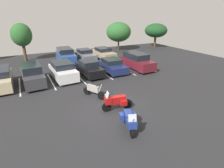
% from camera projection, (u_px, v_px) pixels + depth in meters
% --- Properties ---
extents(ground, '(44.00, 44.00, 0.10)m').
position_uv_depth(ground, '(112.00, 109.00, 12.50)').
color(ground, '#262628').
extents(motorcycle_touring, '(2.20, 0.96, 1.46)m').
position_uv_depth(motorcycle_touring, '(116.00, 101.00, 12.08)').
color(motorcycle_touring, black).
rests_on(motorcycle_touring, ground).
extents(motorcycle_second, '(1.06, 2.02, 1.29)m').
position_uv_depth(motorcycle_second, '(94.00, 90.00, 14.03)').
color(motorcycle_second, black).
rests_on(motorcycle_second, ground).
extents(motorcycle_third, '(1.20, 2.12, 1.39)m').
position_uv_depth(motorcycle_third, '(129.00, 120.00, 10.04)').
color(motorcycle_third, black).
rests_on(motorcycle_third, ground).
extents(parking_stripes, '(19.95, 4.82, 0.01)m').
position_uv_depth(parking_stripes, '(66.00, 79.00, 18.05)').
color(parking_stripes, silver).
rests_on(parking_stripes, ground).
extents(car_champagne, '(1.80, 4.46, 1.75)m').
position_uv_depth(car_champagne, '(1.00, 79.00, 15.69)').
color(car_champagne, '#C1B289').
rests_on(car_champagne, ground).
extents(car_charcoal, '(1.94, 4.49, 1.88)m').
position_uv_depth(car_charcoal, '(32.00, 75.00, 16.51)').
color(car_charcoal, '#38383D').
rests_on(car_charcoal, ground).
extents(car_white, '(2.15, 4.45, 1.73)m').
position_uv_depth(car_white, '(63.00, 71.00, 17.86)').
color(car_white, white).
rests_on(car_white, ground).
extents(car_black, '(1.87, 4.46, 1.55)m').
position_uv_depth(car_black, '(90.00, 68.00, 19.06)').
color(car_black, black).
rests_on(car_black, ground).
extents(car_navy, '(2.13, 4.42, 1.46)m').
position_uv_depth(car_navy, '(112.00, 66.00, 20.15)').
color(car_navy, navy).
rests_on(car_navy, ground).
extents(car_maroon, '(1.98, 4.87, 1.88)m').
position_uv_depth(car_maroon, '(137.00, 61.00, 21.18)').
color(car_maroon, maroon).
rests_on(car_maroon, ground).
extents(car_far_blue, '(2.07, 4.79, 1.96)m').
position_uv_depth(car_far_blue, '(66.00, 56.00, 23.66)').
color(car_far_blue, '#2D519E').
rests_on(car_far_blue, ground).
extents(car_far_grey, '(1.94, 4.67, 1.52)m').
position_uv_depth(car_far_grey, '(85.00, 55.00, 25.18)').
color(car_far_grey, slate).
rests_on(car_far_grey, ground).
extents(car_far_tan, '(1.95, 4.67, 1.52)m').
position_uv_depth(car_far_tan, '(104.00, 53.00, 26.11)').
color(car_far_tan, tan).
rests_on(car_far_tan, ground).
extents(tree_center, '(4.32, 4.32, 4.87)m').
position_uv_depth(tree_center, '(119.00, 32.00, 30.97)').
color(tree_center, '#4C3823').
rests_on(tree_center, ground).
extents(tree_center_left, '(2.69, 2.69, 5.11)m').
position_uv_depth(tree_center_left, '(21.00, 35.00, 23.61)').
color(tree_center_left, '#4C3823').
rests_on(tree_center_left, ground).
extents(tree_far_left, '(4.21, 4.21, 4.50)m').
position_uv_depth(tree_far_left, '(156.00, 31.00, 33.53)').
color(tree_far_left, '#4C3823').
rests_on(tree_far_left, ground).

